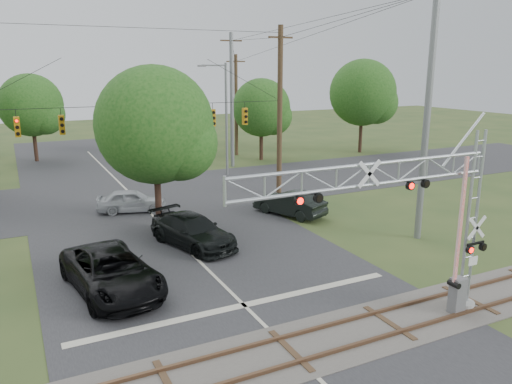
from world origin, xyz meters
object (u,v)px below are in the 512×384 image
crossing_gantry (412,212)px  pickup_black (111,271)px  streetlight (224,114)px  sedan_silver (132,201)px  car_dark (193,231)px  traffic_signal_span (156,119)px

crossing_gantry → pickup_black: size_ratio=1.64×
pickup_black → streetlight: streetlight is taller
streetlight → sedan_silver: bearing=-141.7°
pickup_black → car_dark: bearing=29.4°
crossing_gantry → streetlight: size_ratio=1.10×
pickup_black → sedan_silver: pickup_black is taller
traffic_signal_span → sedan_silver: traffic_signal_span is taller
traffic_signal_span → crossing_gantry: bearing=-79.4°
pickup_black → traffic_signal_span: bearing=57.0°
crossing_gantry → sedan_silver: 19.52m
pickup_black → streetlight: 22.97m
traffic_signal_span → sedan_silver: 5.32m
crossing_gantry → streetlight: streetlight is taller
crossing_gantry → pickup_black: (-8.53, 7.37, -3.29)m
traffic_signal_span → car_dark: size_ratio=3.58×
pickup_black → car_dark: (4.67, 3.60, -0.07)m
pickup_black → sedan_silver: 11.61m
crossing_gantry → pickup_black: 11.74m
car_dark → streetlight: size_ratio=0.59×
crossing_gantry → traffic_signal_span: bearing=100.6°
car_dark → sedan_silver: 7.65m
streetlight → crossing_gantry: bearing=-99.3°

